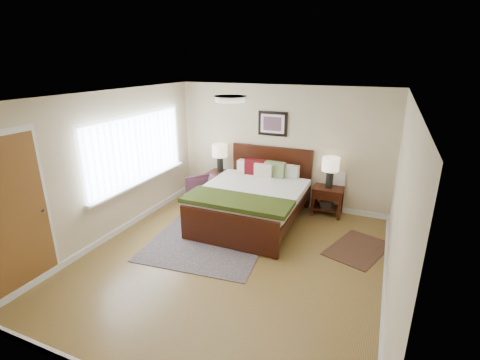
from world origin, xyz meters
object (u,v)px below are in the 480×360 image
(bed, at_px, (253,194))
(armchair, at_px, (206,192))
(nightstand_left, at_px, (220,177))
(nightstand_right, at_px, (328,198))
(rug_persian, at_px, (216,232))
(lamp_left, at_px, (220,153))
(lamp_right, at_px, (330,167))

(bed, xyz_separation_m, armchair, (-1.17, 0.29, -0.25))
(nightstand_left, xyz_separation_m, nightstand_right, (2.38, 0.01, -0.13))
(nightstand_right, distance_m, rug_persian, 2.33)
(nightstand_right, height_order, lamp_left, lamp_left)
(nightstand_left, relative_size, lamp_left, 0.99)
(nightstand_left, xyz_separation_m, armchair, (-0.05, -0.58, -0.16))
(armchair, relative_size, rug_persian, 0.26)
(nightstand_right, relative_size, lamp_left, 0.95)
(nightstand_left, bearing_deg, lamp_right, 0.51)
(lamp_right, bearing_deg, armchair, -166.20)
(lamp_right, relative_size, armchair, 0.88)
(bed, bearing_deg, nightstand_right, 34.81)
(nightstand_left, height_order, lamp_left, lamp_left)
(armchair, distance_m, rug_persian, 1.25)
(bed, distance_m, nightstand_left, 1.42)
(nightstand_right, xyz_separation_m, armchair, (-2.43, -0.58, -0.04))
(lamp_right, distance_m, rug_persian, 2.52)
(nightstand_left, height_order, armchair, armchair)
(bed, xyz_separation_m, lamp_right, (1.26, 0.89, 0.44))
(lamp_right, bearing_deg, nightstand_right, -90.00)
(rug_persian, bearing_deg, bed, 51.07)
(lamp_left, xyz_separation_m, lamp_right, (2.38, 0.00, -0.03))
(nightstand_right, distance_m, lamp_left, 2.47)
(lamp_right, height_order, armchair, lamp_right)
(armchair, bearing_deg, nightstand_left, 121.96)
(bed, distance_m, nightstand_right, 1.55)
(bed, bearing_deg, rug_persian, -123.31)
(bed, relative_size, lamp_left, 3.72)
(lamp_left, bearing_deg, lamp_right, 0.00)
(nightstand_left, relative_size, armchair, 0.87)
(lamp_left, relative_size, rug_persian, 0.23)
(armchair, bearing_deg, lamp_right, 50.54)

